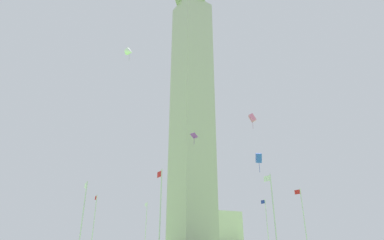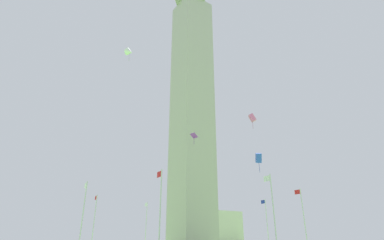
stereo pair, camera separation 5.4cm
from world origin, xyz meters
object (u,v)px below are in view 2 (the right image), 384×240
kite_blue_box (259,158)px  obelisk_monument (192,95)px  flagpole_nw (208,225)px  kite_pink_box (252,118)px  kite_white_delta (130,52)px  flagpole_ne (94,221)px  flagpole_s (273,212)px  distant_building (210,230)px  flagpole_w (267,223)px  flagpole_e (83,215)px  flagpole_se (160,210)px  flagpole_n (146,224)px  kite_purple_diamond (194,136)px  flagpole_sw (304,218)px

kite_blue_box → obelisk_monument: bearing=-4.5°
flagpole_nw → kite_pink_box: size_ratio=3.64×
obelisk_monument → kite_white_delta: size_ratio=25.45×
flagpole_ne → flagpole_nw: bearing=-90.0°
flagpole_ne → kite_blue_box: 30.82m
flagpole_s → distant_building: distant_building is taller
kite_white_delta → flagpole_nw: bearing=-54.6°
flagpole_w → flagpole_nw: same height
kite_blue_box → distant_building: kite_blue_box is taller
obelisk_monument → flagpole_nw: size_ratio=5.76×
flagpole_e → kite_blue_box: kite_blue_box is taller
flagpole_ne → kite_blue_box: (-28.29, -10.57, 6.13)m
flagpole_s → kite_blue_box: 6.28m
flagpole_ne → flagpole_se: 23.70m
flagpole_se → kite_pink_box: (2.26, -17.16, 15.25)m
flagpole_s → flagpole_n: bearing=-0.0°
obelisk_monument → distant_building: obelisk_monument is taller
flagpole_w → obelisk_monument: bearing=90.2°
kite_blue_box → flagpole_w: bearing=-47.7°
flagpole_n → kite_purple_diamond: size_ratio=6.56×
kite_pink_box → flagpole_nw: bearing=-17.0°
flagpole_n → flagpole_sw: (-28.61, -11.85, 0.00)m
flagpole_w → kite_purple_diamond: kite_purple_diamond is taller
kite_pink_box → flagpole_ne: bearing=38.7°
flagpole_sw → kite_purple_diamond: kite_purple_diamond is taller
flagpole_n → distant_building: size_ratio=0.43×
flagpole_nw → flagpole_e: bearing=112.5°
kite_pink_box → distant_building: kite_pink_box is taller
flagpole_s → flagpole_ne: bearing=22.5°
flagpole_nw → kite_pink_box: 27.12m
obelisk_monument → flagpole_ne: obelisk_monument is taller
flagpole_s → flagpole_se: bearing=67.5°
flagpole_ne → flagpole_sw: size_ratio=1.00×
flagpole_se → flagpole_nw: 33.52m
flagpole_s → kite_purple_diamond: (6.70, 6.30, 9.81)m
flagpole_e → kite_purple_diamond: bearing=-133.9°
obelisk_monument → flagpole_sw: bearing=-134.9°
kite_purple_diamond → kite_blue_box: (-6.38, -5.02, -3.68)m
obelisk_monument → flagpole_sw: 27.66m
distant_building → flagpole_s: bearing=148.8°
kite_white_delta → flagpole_s: bearing=-121.6°
flagpole_ne → flagpole_nw: (-0.00, -23.70, 0.00)m
obelisk_monument → flagpole_e: size_ratio=5.76×
flagpole_e → kite_white_delta: bearing=-168.2°
flagpole_ne → kite_pink_box: kite_pink_box is taller
flagpole_n → kite_blue_box: bearing=177.8°
flagpole_w → kite_blue_box: kite_blue_box is taller
flagpole_e → flagpole_s: size_ratio=1.00×
flagpole_ne → kite_blue_box: bearing=-159.5°
flagpole_ne → flagpole_nw: same height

